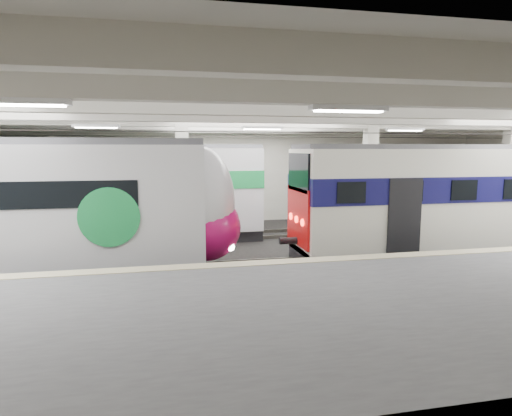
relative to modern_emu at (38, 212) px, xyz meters
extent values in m
cube|color=black|center=(7.55, 0.00, -2.25)|extent=(36.00, 24.00, 0.10)
cube|color=silver|center=(7.55, 0.00, 3.35)|extent=(36.00, 24.00, 0.20)
cube|color=beige|center=(7.55, 10.00, 0.55)|extent=(30.00, 0.10, 5.50)
cube|color=beige|center=(7.55, -10.00, 0.55)|extent=(30.00, 0.10, 5.50)
cube|color=#505053|center=(7.55, -6.50, -1.65)|extent=(30.00, 7.00, 1.10)
cube|color=beige|center=(7.55, -3.25, -1.09)|extent=(30.00, 0.50, 0.02)
cube|color=beige|center=(4.55, 3.00, 0.55)|extent=(0.50, 0.50, 5.50)
cube|color=beige|center=(12.55, 3.00, 0.55)|extent=(0.50, 0.50, 5.50)
cube|color=beige|center=(19.55, 3.00, 0.55)|extent=(0.50, 0.50, 5.50)
cube|color=beige|center=(7.55, 0.00, 3.05)|extent=(30.00, 18.00, 0.50)
cube|color=#59544C|center=(7.55, 0.00, -2.12)|extent=(30.00, 1.52, 0.16)
cube|color=#59544C|center=(7.55, 5.50, -2.12)|extent=(30.00, 1.52, 0.16)
cylinder|color=black|center=(7.55, 0.00, 2.50)|extent=(30.00, 0.03, 0.03)
cylinder|color=black|center=(7.55, 5.50, 2.50)|extent=(30.00, 0.03, 0.03)
cube|color=white|center=(7.55, -2.00, 2.72)|extent=(26.00, 8.40, 0.12)
ellipsoid|color=silver|center=(5.05, 0.00, 0.19)|extent=(2.22, 2.74, 3.69)
ellipsoid|color=#B40F56|center=(5.17, 0.00, -0.64)|extent=(2.36, 2.80, 2.26)
cylinder|color=green|center=(2.29, -1.43, 0.00)|extent=(1.74, 0.06, 1.74)
cube|color=white|center=(14.84, 0.00, 0.13)|extent=(12.80, 2.81, 3.64)
cube|color=#141250|center=(14.84, 0.00, 0.56)|extent=(12.84, 2.87, 0.89)
cube|color=red|center=(8.40, 0.00, -0.38)|extent=(0.08, 2.39, 2.00)
cube|color=black|center=(8.40, 0.00, 1.15)|extent=(0.08, 2.24, 1.31)
cube|color=#4C4C51|center=(14.84, 0.00, 2.03)|extent=(12.80, 2.19, 0.16)
cube|color=black|center=(14.84, 0.00, -1.85)|extent=(12.80, 1.96, 0.70)
cube|color=silver|center=(1.35, 5.50, 0.14)|extent=(13.52, 2.71, 3.67)
cube|color=green|center=(1.35, 5.50, 0.62)|extent=(13.56, 2.77, 0.77)
cube|color=#4C4C51|center=(1.35, 5.50, 2.07)|extent=(13.51, 2.23, 0.16)
cube|color=black|center=(1.35, 5.50, -1.90)|extent=(13.52, 2.42, 0.60)
camera|label=1|loc=(3.98, -14.16, 1.94)|focal=30.00mm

